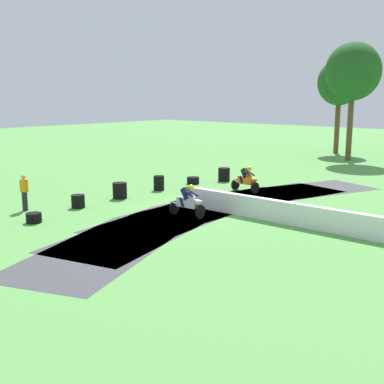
{
  "coord_description": "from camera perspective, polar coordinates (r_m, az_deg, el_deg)",
  "views": [
    {
      "loc": [
        14.13,
        -17.24,
        5.09
      ],
      "look_at": [
        0.02,
        -0.93,
        0.9
      ],
      "focal_mm": 46.64,
      "sensor_mm": 36.0,
      "label": 1
    }
  ],
  "objects": [
    {
      "name": "safety_barrier",
      "position": [
        19.99,
        12.87,
        -2.71
      ],
      "size": [
        12.06,
        0.33,
        0.9
      ],
      "primitive_type": "cube",
      "rotation": [
        0.0,
        0.0,
        4.71
      ],
      "color": "white",
      "rests_on": "ground"
    },
    {
      "name": "tire_stack_mid_b",
      "position": [
        27.18,
        -3.81,
        1.04
      ],
      "size": [
        0.58,
        0.58,
        0.8
      ],
      "color": "black",
      "rests_on": "ground"
    },
    {
      "name": "track_marshal",
      "position": [
        23.47,
        -18.62,
        -0.07
      ],
      "size": [
        0.34,
        0.24,
        1.63
      ],
      "color": "#232328",
      "rests_on": "ground"
    },
    {
      "name": "tire_stack_extra_a",
      "position": [
        23.51,
        -12.9,
        -1.04
      ],
      "size": [
        0.61,
        0.61,
        0.6
      ],
      "color": "black",
      "rests_on": "ground"
    },
    {
      "name": "tree_far_left",
      "position": [
        46.45,
        16.51,
        11.86
      ],
      "size": [
        3.79,
        3.79,
        8.2
      ],
      "color": "brown",
      "rests_on": "ground"
    },
    {
      "name": "ground_plane",
      "position": [
        22.86,
        1.49,
        -1.87
      ],
      "size": [
        120.0,
        120.0,
        0.0
      ],
      "primitive_type": "plane",
      "color": "#569947"
    },
    {
      "name": "track_asphalt",
      "position": [
        22.51,
        2.63,
        -2.07
      ],
      "size": [
        6.44,
        22.49,
        0.01
      ],
      "color": "#3D3D42",
      "rests_on": "ground"
    },
    {
      "name": "motorcycle_chase_white",
      "position": [
        21.14,
        -0.36,
        -1.09
      ],
      "size": [
        1.68,
        0.75,
        1.42
      ],
      "color": "black",
      "rests_on": "ground"
    },
    {
      "name": "tire_stack_far",
      "position": [
        25.22,
        -8.26,
        0.16
      ],
      "size": [
        0.71,
        0.71,
        0.8
      ],
      "color": "black",
      "rests_on": "ground"
    },
    {
      "name": "motorcycle_lead_orange",
      "position": [
        26.81,
        6.29,
        1.42
      ],
      "size": [
        1.71,
        0.86,
        1.42
      ],
      "color": "black",
      "rests_on": "ground"
    },
    {
      "name": "tree_far_right",
      "position": [
        41.39,
        17.94,
        12.92
      ],
      "size": [
        4.25,
        4.25,
        9.14
      ],
      "color": "brown",
      "rests_on": "ground"
    },
    {
      "name": "tire_stack_mid_a",
      "position": [
        29.12,
        0.12,
        1.33
      ],
      "size": [
        0.72,
        0.72,
        0.4
      ],
      "color": "black",
      "rests_on": "ground"
    },
    {
      "name": "tire_stack_extra_b",
      "position": [
        21.26,
        -17.64,
        -2.83
      ],
      "size": [
        0.63,
        0.63,
        0.4
      ],
      "color": "black",
      "rests_on": "ground"
    },
    {
      "name": "tire_stack_near",
      "position": [
        30.1,
        3.68,
        2.01
      ],
      "size": [
        0.7,
        0.7,
        0.8
      ],
      "color": "black",
      "rests_on": "ground"
    }
  ]
}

